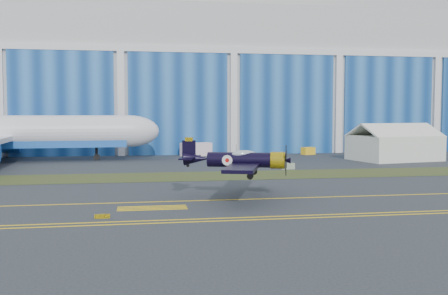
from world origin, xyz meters
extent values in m
plane|color=#2C3239|center=(0.00, 0.00, 0.00)|extent=(260.00, 260.00, 0.00)
cube|color=#475128|center=(0.00, 14.00, 0.02)|extent=(260.00, 10.00, 0.02)
cube|color=silver|center=(0.00, 72.00, 15.00)|extent=(220.00, 45.00, 30.00)
cube|color=navy|center=(0.00, 49.20, 10.00)|extent=(220.00, 0.60, 20.00)
cube|color=silver|center=(0.00, 49.15, 20.60)|extent=(220.00, 0.70, 1.20)
cube|color=yellow|center=(0.00, -5.00, 0.01)|extent=(200.00, 0.20, 0.02)
cube|color=yellow|center=(0.00, -14.50, 0.01)|extent=(80.00, 0.20, 0.02)
cube|color=yellow|center=(0.00, -13.50, 0.01)|extent=(80.00, 0.20, 0.02)
cube|color=yellow|center=(-22.00, -12.00, 0.17)|extent=(1.20, 0.15, 0.35)
cube|color=white|center=(-7.90, 46.21, 1.27)|extent=(6.28, 4.15, 2.53)
cube|color=yellow|center=(14.36, 45.62, 0.73)|extent=(2.89, 2.35, 1.46)
cube|color=gray|center=(-4.16, 19.95, 0.45)|extent=(2.00, 0.60, 0.90)
cube|color=gray|center=(2.61, 20.16, 0.45)|extent=(2.04, 0.74, 0.90)
camera|label=1|loc=(-19.40, -53.43, 8.23)|focal=42.00mm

